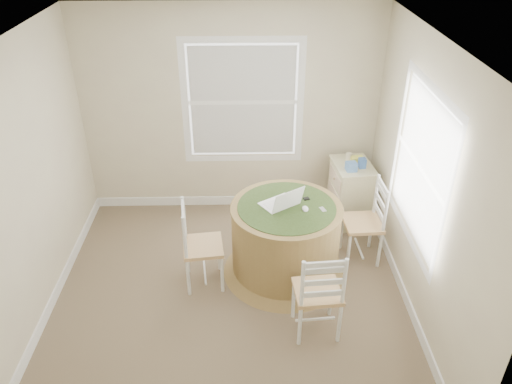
{
  "coord_description": "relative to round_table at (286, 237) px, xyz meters",
  "views": [
    {
      "loc": [
        0.18,
        -3.88,
        3.59
      ],
      "look_at": [
        0.28,
        0.45,
        0.99
      ],
      "focal_mm": 35.0,
      "sensor_mm": 36.0,
      "label": 1
    }
  ],
  "objects": [
    {
      "name": "phone",
      "position": [
        0.36,
        -0.06,
        0.38
      ],
      "size": [
        0.07,
        0.1,
        0.02
      ],
      "primitive_type": "cube",
      "rotation": [
        0.0,
        0.0,
        0.31
      ],
      "color": "#B7BABF",
      "rests_on": "round_table"
    },
    {
      "name": "box_yellow",
      "position": [
        0.94,
        1.07,
        0.37
      ],
      "size": [
        0.16,
        0.12,
        0.06
      ],
      "primitive_type": "cube",
      "rotation": [
        0.0,
        0.0,
        0.11
      ],
      "color": "#F1F255",
      "rests_on": "corner_chest"
    },
    {
      "name": "chair_left",
      "position": [
        -0.86,
        -0.16,
        0.02
      ],
      "size": [
        0.45,
        0.47,
        0.95
      ],
      "primitive_type": null,
      "rotation": [
        0.0,
        0.0,
        1.69
      ],
      "color": "white",
      "rests_on": "ground"
    },
    {
      "name": "corner_chest",
      "position": [
        0.87,
        0.98,
        -0.05
      ],
      "size": [
        0.51,
        0.64,
        0.8
      ],
      "rotation": [
        0.0,
        0.0,
        0.11
      ],
      "color": "beige",
      "rests_on": "ground"
    },
    {
      "name": "chair_right",
      "position": [
        0.87,
        0.22,
        0.02
      ],
      "size": [
        0.42,
        0.44,
        0.95
      ],
      "primitive_type": null,
      "rotation": [
        0.0,
        0.0,
        -1.53
      ],
      "color": "white",
      "rests_on": "ground"
    },
    {
      "name": "tissue_box",
      "position": [
        0.82,
        0.83,
        0.39
      ],
      "size": [
        0.13,
        0.13,
        0.1
      ],
      "primitive_type": "cube",
      "rotation": [
        0.0,
        0.0,
        0.11
      ],
      "color": "#517CBB",
      "rests_on": "corner_chest"
    },
    {
      "name": "chair_near",
      "position": [
        0.23,
        -0.87,
        0.02
      ],
      "size": [
        0.45,
        0.43,
        0.95
      ],
      "primitive_type": null,
      "rotation": [
        0.0,
        0.0,
        3.22
      ],
      "color": "white",
      "rests_on": "ground"
    },
    {
      "name": "mouse",
      "position": [
        0.18,
        -0.06,
        0.39
      ],
      "size": [
        0.1,
        0.12,
        0.04
      ],
      "primitive_type": "ellipsoid",
      "rotation": [
        0.0,
        0.0,
        0.31
      ],
      "color": "white",
      "rests_on": "round_table"
    },
    {
      "name": "cup_cream",
      "position": [
        0.84,
        1.11,
        0.39
      ],
      "size": [
        0.07,
        0.07,
        0.09
      ],
      "primitive_type": "cylinder",
      "color": "beige",
      "rests_on": "corner_chest"
    },
    {
      "name": "round_table",
      "position": [
        0.0,
        0.0,
        0.0
      ],
      "size": [
        1.34,
        1.34,
        0.84
      ],
      "rotation": [
        0.0,
        0.0,
        0.31
      ],
      "color": "olive",
      "rests_on": "ground"
    },
    {
      "name": "room",
      "position": [
        -0.42,
        -0.24,
        0.85
      ],
      "size": [
        3.64,
        3.64,
        2.64
      ],
      "color": "#775E4B",
      "rests_on": "ground"
    },
    {
      "name": "keys",
      "position": [
        0.22,
        0.14,
        0.39
      ],
      "size": [
        0.07,
        0.07,
        0.02
      ],
      "primitive_type": "cube",
      "rotation": [
        0.0,
        0.0,
        0.31
      ],
      "color": "black",
      "rests_on": "round_table"
    },
    {
      "name": "box_blue",
      "position": [
        0.96,
        0.9,
        0.4
      ],
      "size": [
        0.09,
        0.09,
        0.12
      ],
      "primitive_type": "cube",
      "rotation": [
        0.0,
        0.0,
        0.11
      ],
      "color": "#355B9F",
      "rests_on": "corner_chest"
    },
    {
      "name": "laptop",
      "position": [
        -0.06,
        0.03,
        0.42
      ],
      "size": [
        0.48,
        0.47,
        0.25
      ],
      "rotation": [
        0.0,
        0.0,
        3.73
      ],
      "color": "white",
      "rests_on": "round_table"
    }
  ]
}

